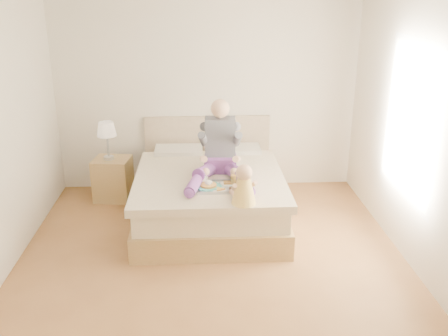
{
  "coord_description": "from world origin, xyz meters",
  "views": [
    {
      "loc": [
        -0.1,
        -4.47,
        2.67
      ],
      "look_at": [
        0.15,
        0.61,
        0.79
      ],
      "focal_mm": 40.0,
      "sensor_mm": 36.0,
      "label": 1
    }
  ],
  "objects_px": {
    "tray": "(217,185)",
    "nightstand": "(113,179)",
    "adult": "(220,153)",
    "bed": "(209,192)",
    "baby": "(243,187)"
  },
  "relations": [
    {
      "from": "adult",
      "to": "tray",
      "type": "height_order",
      "value": "adult"
    },
    {
      "from": "bed",
      "to": "nightstand",
      "type": "height_order",
      "value": "bed"
    },
    {
      "from": "bed",
      "to": "nightstand",
      "type": "distance_m",
      "value": 1.38
    },
    {
      "from": "adult",
      "to": "baby",
      "type": "height_order",
      "value": "adult"
    },
    {
      "from": "nightstand",
      "to": "bed",
      "type": "bearing_deg",
      "value": -17.32
    },
    {
      "from": "nightstand",
      "to": "tray",
      "type": "distance_m",
      "value": 1.8
    },
    {
      "from": "bed",
      "to": "tray",
      "type": "distance_m",
      "value": 0.68
    },
    {
      "from": "bed",
      "to": "baby",
      "type": "distance_m",
      "value": 1.14
    },
    {
      "from": "nightstand",
      "to": "adult",
      "type": "height_order",
      "value": "adult"
    },
    {
      "from": "adult",
      "to": "tray",
      "type": "xyz_separation_m",
      "value": [
        -0.05,
        -0.41,
        -0.23
      ]
    },
    {
      "from": "bed",
      "to": "adult",
      "type": "bearing_deg",
      "value": -55.09
    },
    {
      "from": "tray",
      "to": "nightstand",
      "type": "bearing_deg",
      "value": 136.9
    },
    {
      "from": "bed",
      "to": "tray",
      "type": "relative_size",
      "value": 4.72
    },
    {
      "from": "baby",
      "to": "adult",
      "type": "bearing_deg",
      "value": 86.8
    },
    {
      "from": "bed",
      "to": "baby",
      "type": "bearing_deg",
      "value": -72.1
    }
  ]
}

